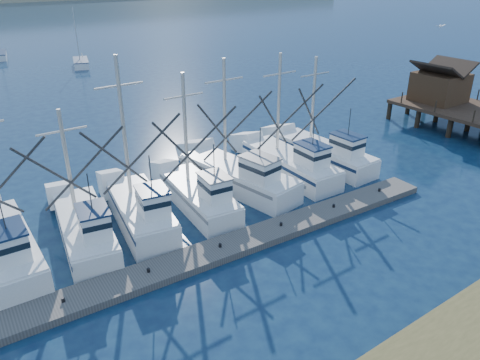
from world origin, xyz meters
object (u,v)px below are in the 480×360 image
timber_pier (474,103)px  sailboat_near (81,63)px  floating_dock (220,250)px  sailboat_far (0,55)px

timber_pier → sailboat_near: size_ratio=2.47×
timber_pier → sailboat_near: (-19.28, 48.20, -2.08)m
timber_pier → floating_dock: bearing=-173.4°
timber_pier → sailboat_near: 51.95m
timber_pier → sailboat_far: (-27.68, 61.57, -2.08)m
floating_dock → sailboat_near: (9.52, 51.53, 0.30)m
timber_pier → sailboat_far: 67.54m
sailboat_near → sailboat_far: 15.80m
floating_dock → sailboat_near: sailboat_near is taller
sailboat_near → sailboat_far: (-8.40, 13.38, -0.00)m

